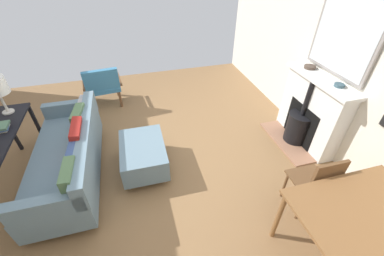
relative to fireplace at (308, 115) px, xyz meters
name	(u,v)px	position (x,y,z in m)	size (l,w,h in m)	color
ground_plane	(140,158)	(2.55, -0.26, -0.49)	(5.56, 5.90, 0.01)	olive
wall_left	(329,49)	(-0.23, -0.26, 0.88)	(0.12, 5.90, 2.74)	silver
fireplace	(308,115)	(0.00, 0.00, 0.00)	(0.60, 1.20, 1.09)	#93664C
mirror_over_mantel	(345,36)	(-0.14, 0.00, 1.15)	(0.04, 1.00, 0.97)	gray
mantel_bowl_near	(310,67)	(-0.05, -0.32, 0.63)	(0.16, 0.16, 0.04)	#47382D
mantel_bowl_far	(340,85)	(-0.05, 0.27, 0.62)	(0.13, 0.13, 0.04)	#334C56
sofa	(71,156)	(3.41, -0.15, -0.13)	(0.79, 1.93, 0.83)	#B2B2B7
ottoman	(143,154)	(2.50, -0.05, -0.23)	(0.60, 0.83, 0.42)	#B2B2B7
armchair_accent	(103,84)	(3.02, -1.91, -0.03)	(0.73, 0.65, 0.81)	brown
dining_table	(368,222)	(0.75, 1.74, 0.17)	(1.18, 0.90, 0.74)	brown
dining_chair_near_fireplace	(317,181)	(0.75, 1.15, 0.02)	(0.41, 0.41, 0.87)	brown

